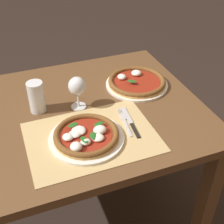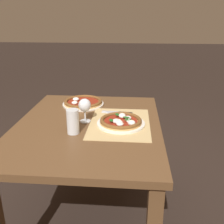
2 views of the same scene
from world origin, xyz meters
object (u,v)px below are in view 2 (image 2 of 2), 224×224
object	(u,v)px
knife	(117,112)
pizza_near	(121,122)
pizza_far	(83,102)
wine_glass	(85,106)
pint_glass	(73,122)
fork	(115,113)

from	to	relation	value
knife	pizza_near	bearing A→B (deg)	-169.59
pizza_near	pizza_far	xyz separation A→B (m)	(0.36, 0.31, -0.00)
pizza_far	knife	world-z (taller)	pizza_far
pizza_far	pizza_near	bearing A→B (deg)	-139.56
pizza_near	knife	bearing A→B (deg)	10.41
pizza_far	wine_glass	bearing A→B (deg)	-166.78
pint_glass	knife	bearing A→B (deg)	-33.51
pint_glass	fork	bearing A→B (deg)	-33.94
pizza_near	knife	distance (m)	0.22
wine_glass	pint_glass	world-z (taller)	wine_glass
wine_glass	fork	distance (m)	0.26
fork	pizza_far	bearing A→B (deg)	56.26
pint_glass	pizza_far	bearing A→B (deg)	4.36
pizza_far	knife	size ratio (longest dim) A/B	1.45
knife	pizza_far	bearing A→B (deg)	60.76
pint_glass	knife	xyz separation A→B (m)	(0.35, -0.23, -0.06)
wine_glass	fork	size ratio (longest dim) A/B	0.77
wine_glass	pizza_far	bearing A→B (deg)	13.22
wine_glass	pizza_near	bearing A→B (deg)	-99.16
wine_glass	pint_glass	bearing A→B (deg)	167.82
pizza_near	pint_glass	bearing A→B (deg)	117.18
pizza_far	pint_glass	world-z (taller)	pint_glass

